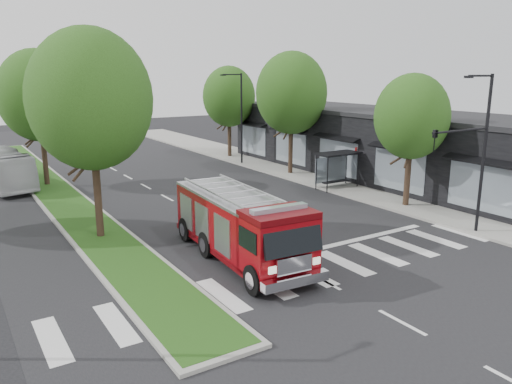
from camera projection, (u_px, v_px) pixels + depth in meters
ground at (268, 251)px, 23.03m from camera, size 140.00×140.00×0.00m
sidewalk_right at (332, 181)px, 37.73m from camera, size 5.00×80.00×0.15m
median at (53, 190)px, 34.68m from camera, size 3.00×50.00×0.15m
storefront_row at (376, 145)px, 39.51m from camera, size 8.00×30.00×5.00m
bus_shelter at (336, 160)px, 35.07m from camera, size 3.20×1.60×2.61m
tree_right_near at (412, 117)px, 29.37m from camera, size 4.40×4.40×8.05m
tree_right_mid at (291, 93)px, 39.01m from camera, size 5.60×5.60×9.72m
tree_right_far at (229, 97)px, 47.38m from camera, size 5.00×5.00×8.73m
tree_median_near at (90, 100)px, 23.25m from camera, size 5.80×5.80×10.16m
tree_median_far at (39, 96)px, 34.84m from camera, size 5.60×5.60×9.72m
streetlight_right_near at (474, 144)px, 24.07m from camera, size 4.08×0.22×8.00m
streetlight_right_far at (240, 114)px, 43.81m from camera, size 2.11×0.20×8.00m
fire_engine at (240, 226)px, 21.77m from camera, size 3.33×9.29×3.17m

